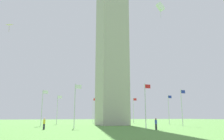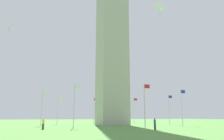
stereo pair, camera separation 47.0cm
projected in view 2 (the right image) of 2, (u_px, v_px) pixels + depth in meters
name	position (u px, v px, depth m)	size (l,w,h in m)	color
ground_plane	(112.00, 125.00, 49.10)	(260.00, 260.00, 0.00)	#548C3D
obelisk_monument	(112.00, 8.00, 54.95)	(6.22, 6.22, 56.51)	#A8A399
flagpole_n	(169.00, 108.00, 55.13)	(1.12, 0.14, 7.21)	silver
flagpole_ne	(134.00, 109.00, 63.38)	(1.12, 0.14, 7.21)	silver
flagpole_e	(94.00, 109.00, 63.77)	(1.12, 0.14, 7.21)	silver
flagpole_se	(58.00, 108.00, 56.06)	(1.12, 0.14, 7.21)	silver
flagpole_s	(42.00, 106.00, 44.77)	(1.12, 0.14, 7.21)	silver
flagpole_sw	(74.00, 103.00, 36.51)	(1.12, 0.14, 7.21)	silver
flagpole_w	(145.00, 103.00, 36.13)	(1.12, 0.14, 7.21)	silver
flagpole_nw	(182.00, 106.00, 43.84)	(1.12, 0.14, 7.21)	silver
person_yellow_shirt	(43.00, 124.00, 32.30)	(0.32, 0.32, 1.65)	#2D2D38
person_blue_shirt	(155.00, 124.00, 31.36)	(0.32, 0.32, 1.62)	#2D2D38
kite_yellow_diamond	(9.00, 25.00, 44.23)	(1.43, 1.41, 1.66)	yellow
kite_white_box	(160.00, 7.00, 37.91)	(1.57, 1.17, 2.93)	white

